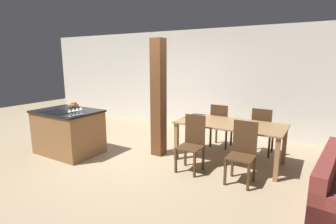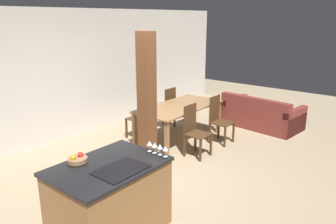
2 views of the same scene
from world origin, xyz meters
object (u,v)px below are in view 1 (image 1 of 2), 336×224
Objects in this scene: wine_glass_middle at (73,110)px; dining_chair_far_left at (220,126)px; dining_table at (230,128)px; dining_chair_near_left at (192,143)px; timber_post at (158,98)px; wine_glass_end at (81,109)px; dining_chair_near_right at (242,152)px; kitchen_island at (69,132)px; wine_glass_near at (69,111)px; dining_chair_far_right at (262,131)px; wine_glass_far at (77,109)px; fruit_bowl at (73,105)px.

wine_glass_middle is 0.14× the size of dining_chair_far_left.
dining_chair_near_left is (-0.44, -0.70, -0.17)m from dining_table.
wine_glass_end is at bearing -136.20° from timber_post.
dining_chair_near_right is 1.64m from dining_chair_far_left.
timber_post reaches higher than kitchen_island.
wine_glass_near reaches higher than kitchen_island.
dining_table is at bearing 57.79° from dining_chair_near_left.
dining_table is at bearing 122.21° from dining_chair_near_right.
wine_glass_near is at bearing -90.00° from wine_glass_end.
wine_glass_far is at bearing 37.00° from dining_chair_far_right.
dining_chair_near_left is (1.98, 0.93, -0.52)m from wine_glass_near.
wine_glass_end is (0.76, -0.44, 0.07)m from fruit_bowl.
wine_glass_far is 3.62m from dining_chair_far_right.
timber_post is (-1.36, -0.35, 0.49)m from dining_table.
wine_glass_near is at bearing -42.59° from fruit_bowl.
dining_chair_near_left is 1.00× the size of dining_chair_far_right.
wine_glass_near is 0.14× the size of dining_chair_near_right.
wine_glass_end is (0.00, 0.17, 0.00)m from wine_glass_middle.
wine_glass_end is at bearing -161.12° from dining_chair_near_left.
wine_glass_far is at bearing -148.92° from dining_table.
timber_post is at bearing -165.40° from dining_table.
dining_chair_far_left is at bearing 48.48° from wine_glass_middle.
dining_chair_near_right is (0.88, 0.00, 0.00)m from dining_chair_near_left.
wine_glass_middle is at bearing 90.00° from wine_glass_near.
wine_glass_near is 3.10m from dining_chair_far_left.
dining_chair_far_right is at bearing 30.30° from timber_post.
wine_glass_end is 2.98m from dining_chair_near_right.
wine_glass_near is at bearing 39.12° from dining_chair_far_right.
wine_glass_far is 0.14× the size of dining_chair_far_right.
dining_chair_far_left is at bearing 48.78° from timber_post.
wine_glass_near is at bearing -90.00° from wine_glass_middle.
dining_chair_near_left is (2.56, 0.55, 0.04)m from kitchen_island.
dining_table is 1.49m from timber_post.
wine_glass_far reaches higher than fruit_bowl.
wine_glass_end is (0.00, 0.09, 0.00)m from wine_glass_far.
dining_chair_near_right is (2.86, 0.76, -0.52)m from wine_glass_far.
kitchen_island is 9.46× the size of wine_glass_middle.
fruit_bowl reaches higher than dining_chair_far_right.
wine_glass_end is at bearing 46.22° from dining_chair_far_left.
kitchen_island is 1.34× the size of dining_chair_near_right.
timber_post is at bearing 48.23° from wine_glass_middle.
wine_glass_far is at bearing -20.31° from kitchen_island.
wine_glass_end is at bearing -12.44° from kitchen_island.
dining_chair_near_left and dining_chair_near_right have the same top height.
wine_glass_near is at bearing -154.76° from dining_chair_near_left.
dining_chair_far_right is (2.86, 2.24, -0.52)m from wine_glass_middle.
wine_glass_end is 0.06× the size of timber_post.
fruit_bowl is 1.72× the size of wine_glass_end.
wine_glass_end reaches higher than fruit_bowl.
wine_glass_far is 3.00m from dining_chair_near_right.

